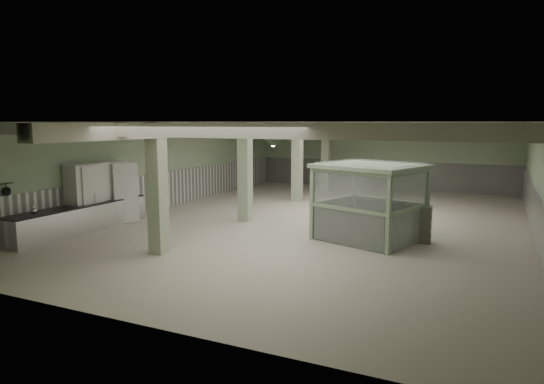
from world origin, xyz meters
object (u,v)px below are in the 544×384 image
at_px(prep_counter, 80,218).
at_px(walkin_cooler, 99,194).
at_px(guard_booth, 370,188).
at_px(filing_cabinet, 425,224).

xyz_separation_m(prep_counter, walkin_cooler, (-0.08, 0.99, 0.66)).
bearing_deg(walkin_cooler, prep_counter, -85.14).
relative_size(prep_counter, guard_booth, 1.51).
xyz_separation_m(prep_counter, guard_booth, (8.88, 3.00, 1.16)).
height_order(walkin_cooler, guard_booth, guard_booth).
bearing_deg(prep_counter, guard_booth, 18.65).
xyz_separation_m(guard_booth, filing_cabinet, (1.62, 0.39, -1.07)).
relative_size(walkin_cooler, filing_cabinet, 2.21).
bearing_deg(walkin_cooler, filing_cabinet, 12.78).
bearing_deg(guard_booth, walkin_cooler, -148.62).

